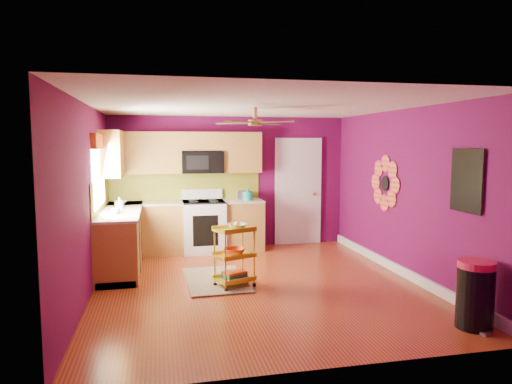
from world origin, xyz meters
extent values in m
plane|color=maroon|center=(0.00, 0.00, 0.00)|extent=(5.00, 5.00, 0.00)
cube|color=#5C0A44|center=(0.00, 2.50, 1.25)|extent=(4.50, 0.04, 2.50)
cube|color=#5C0A44|center=(0.00, -2.50, 1.25)|extent=(4.50, 0.04, 2.50)
cube|color=#5C0A44|center=(-2.25, 0.00, 1.25)|extent=(0.04, 5.00, 2.50)
cube|color=#5C0A44|center=(2.25, 0.00, 1.25)|extent=(0.04, 5.00, 2.50)
cube|color=silver|center=(0.00, 0.00, 2.50)|extent=(4.50, 5.00, 0.04)
cube|color=white|center=(2.22, 0.00, 0.07)|extent=(0.05, 4.90, 0.14)
cube|color=olive|center=(-1.95, 1.35, 0.45)|extent=(0.60, 2.30, 0.90)
cube|color=olive|center=(-0.85, 2.20, 0.45)|extent=(2.80, 0.60, 0.90)
cube|color=beige|center=(-1.95, 1.35, 0.92)|extent=(0.63, 2.30, 0.04)
cube|color=beige|center=(-0.85, 2.20, 0.92)|extent=(2.80, 0.63, 0.04)
cube|color=black|center=(-1.95, 1.35, 0.05)|extent=(0.54, 2.30, 0.10)
cube|color=black|center=(-0.85, 2.20, 0.05)|extent=(2.80, 0.54, 0.10)
cube|color=white|center=(-0.55, 2.17, 0.46)|extent=(0.76, 0.66, 0.92)
cube|color=black|center=(-0.55, 2.17, 0.93)|extent=(0.76, 0.62, 0.03)
cube|color=white|center=(-0.55, 2.45, 1.04)|extent=(0.76, 0.06, 0.18)
cube|color=black|center=(-0.55, 1.84, 0.45)|extent=(0.45, 0.02, 0.55)
cube|color=olive|center=(-1.59, 2.33, 1.83)|extent=(1.32, 0.33, 0.75)
cube|color=olive|center=(0.19, 2.33, 1.83)|extent=(0.72, 0.33, 0.75)
cube|color=olive|center=(-0.55, 2.33, 2.03)|extent=(0.76, 0.33, 0.34)
cube|color=olive|center=(-2.08, 1.85, 1.83)|extent=(0.33, 1.30, 0.75)
cube|color=black|center=(-0.55, 2.30, 1.65)|extent=(0.76, 0.38, 0.40)
cube|color=olive|center=(-0.85, 2.49, 1.20)|extent=(2.80, 0.01, 0.51)
cube|color=olive|center=(-2.24, 1.35, 1.20)|extent=(0.01, 2.30, 0.51)
cube|color=white|center=(-2.23, 1.05, 1.55)|extent=(0.03, 1.20, 1.00)
cube|color=#CF4412|center=(-2.20, 1.05, 2.02)|extent=(0.08, 1.35, 0.22)
cube|color=white|center=(1.35, 2.48, 1.02)|extent=(0.85, 0.04, 2.05)
cube|color=white|center=(1.35, 2.46, 1.02)|extent=(0.95, 0.02, 2.15)
sphere|color=#BF8C3F|center=(1.67, 2.42, 1.00)|extent=(0.07, 0.07, 0.07)
cylinder|color=black|center=(2.23, 0.60, 1.35)|extent=(0.01, 0.24, 0.24)
cube|color=teal|center=(2.23, -1.40, 1.55)|extent=(0.03, 0.52, 0.72)
cube|color=black|center=(2.21, -1.40, 1.55)|extent=(0.01, 0.56, 0.76)
cylinder|color=#BF8C3F|center=(0.00, 0.20, 2.42)|extent=(0.06, 0.06, 0.16)
cylinder|color=#BF8C3F|center=(0.00, 0.20, 2.28)|extent=(0.20, 0.20, 0.08)
cube|color=#4C2D19|center=(0.27, 0.47, 2.28)|extent=(0.47, 0.47, 0.01)
cube|color=#4C2D19|center=(-0.27, 0.47, 2.28)|extent=(0.47, 0.47, 0.01)
cube|color=#4C2D19|center=(-0.27, -0.07, 2.28)|extent=(0.47, 0.47, 0.01)
cube|color=#4C2D19|center=(0.27, -0.07, 2.28)|extent=(0.47, 0.47, 0.01)
cube|color=#322110|center=(-0.57, 0.31, 0.01)|extent=(0.89, 1.41, 0.02)
cylinder|color=yellow|center=(-0.50, -0.25, 0.43)|extent=(0.02, 0.02, 0.78)
cylinder|color=yellow|center=(-0.07, -0.09, 0.43)|extent=(0.02, 0.02, 0.78)
cylinder|color=yellow|center=(-0.61, 0.05, 0.43)|extent=(0.02, 0.02, 0.78)
cylinder|color=yellow|center=(-0.18, 0.21, 0.43)|extent=(0.02, 0.02, 0.78)
sphere|color=black|center=(-0.50, -0.25, 0.03)|extent=(0.06, 0.06, 0.06)
sphere|color=black|center=(-0.07, -0.09, 0.03)|extent=(0.06, 0.06, 0.06)
sphere|color=black|center=(-0.61, 0.05, 0.03)|extent=(0.06, 0.06, 0.06)
sphere|color=black|center=(-0.18, 0.21, 0.03)|extent=(0.06, 0.06, 0.06)
cube|color=yellow|center=(-0.34, -0.02, 0.80)|extent=(0.60, 0.52, 0.03)
cube|color=yellow|center=(-0.34, -0.02, 0.44)|extent=(0.60, 0.52, 0.03)
cube|color=yellow|center=(-0.34, -0.02, 0.11)|extent=(0.60, 0.52, 0.03)
imported|color=beige|center=(-0.30, 0.00, 0.85)|extent=(0.36, 0.36, 0.07)
sphere|color=yellow|center=(-0.30, 0.00, 0.87)|extent=(0.09, 0.09, 0.09)
imported|color=#CF4412|center=(-0.34, -0.02, 0.50)|extent=(0.37, 0.37, 0.09)
cube|color=navy|center=(-0.34, -0.02, 0.14)|extent=(0.35, 0.31, 0.04)
cube|color=#267233|center=(-0.34, -0.02, 0.18)|extent=(0.35, 0.31, 0.03)
cube|color=#CF4412|center=(-0.34, -0.02, 0.21)|extent=(0.35, 0.31, 0.03)
cylinder|color=black|center=(1.96, -1.98, 0.33)|extent=(0.50, 0.50, 0.66)
cylinder|color=#BB1A3F|center=(1.96, -1.98, 0.70)|extent=(0.39, 0.39, 0.08)
cube|color=beige|center=(1.96, -2.17, 0.02)|extent=(0.15, 0.11, 0.03)
cylinder|color=#139184|center=(0.27, 2.14, 1.02)|extent=(0.18, 0.18, 0.16)
sphere|color=#139184|center=(0.27, 2.14, 1.12)|extent=(0.06, 0.06, 0.06)
cube|color=beige|center=(0.20, 2.24, 1.03)|extent=(0.22, 0.15, 0.18)
imported|color=#EA3F72|center=(-1.94, 0.95, 1.04)|extent=(0.09, 0.09, 0.20)
imported|color=white|center=(-1.98, 1.55, 1.03)|extent=(0.14, 0.14, 0.18)
imported|color=white|center=(-2.00, 2.06, 0.97)|extent=(0.24, 0.24, 0.06)
imported|color=white|center=(-1.99, 0.89, 0.99)|extent=(0.12, 0.12, 0.09)
camera|label=1|loc=(-1.35, -6.13, 1.98)|focal=32.00mm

